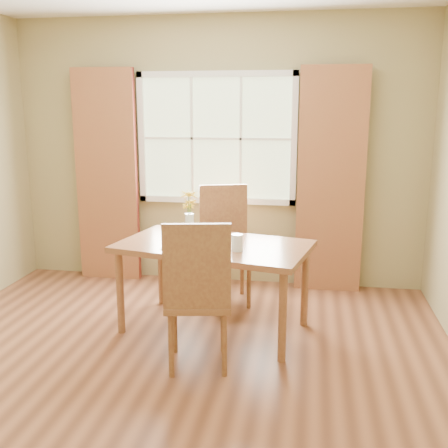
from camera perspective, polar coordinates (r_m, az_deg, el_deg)
room at (r=3.56m, az=-6.21°, el=4.95°), size 4.24×3.84×2.74m
window at (r=5.36m, az=-0.83°, el=9.28°), size 1.62×0.06×1.32m
curtain_left at (r=5.63m, az=-12.62°, el=5.05°), size 0.65×0.08×2.20m
curtain_right at (r=5.23m, az=11.55°, el=4.52°), size 0.65×0.08×2.20m
dining_table at (r=4.26m, az=-1.11°, el=-3.13°), size 1.66×1.15×0.74m
chair_near at (r=3.61m, az=-2.91°, el=-7.23°), size 0.53×0.53×1.09m
chair_far at (r=4.96m, az=0.07°, el=-1.54°), size 0.57×0.57×1.10m
placemat at (r=4.14m, az=-3.10°, el=-2.50°), size 0.51×0.41×0.01m
plate at (r=4.17m, az=-2.84°, el=-2.23°), size 0.26×0.26×0.01m
croissant_sandwich at (r=4.15m, az=-2.31°, el=-1.36°), size 0.18×0.12×0.13m
water_glass at (r=4.02m, az=1.45°, el=-2.08°), size 0.09×0.09×0.13m
flower_vase at (r=4.47m, az=-3.80°, el=1.68°), size 0.16×0.16×0.39m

